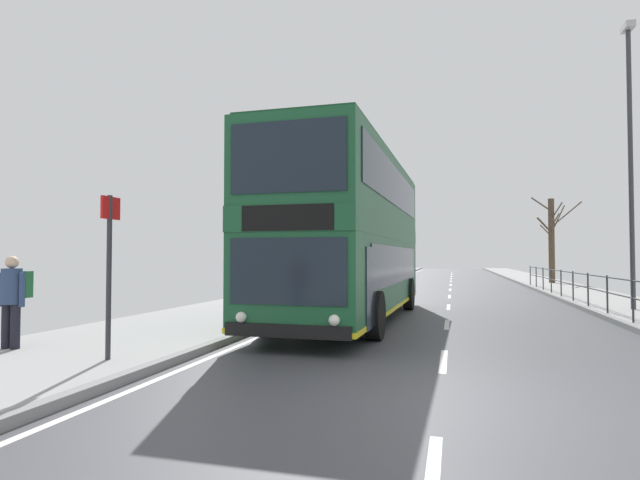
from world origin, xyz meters
TOP-DOWN VIEW (x-y plane):
  - ground at (-0.72, -0.00)m, footprint 15.80×140.00m
  - double_decker_bus_main at (-2.55, 7.56)m, footprint 2.87×10.80m
  - pedestrian_railing_far_kerb at (4.45, 12.18)m, footprint 0.05×26.25m
  - pedestrian_with_backpack at (-7.40, 1.09)m, footprint 0.54×0.53m
  - bus_stop_sign_near at (-5.12, 0.67)m, footprint 0.08×0.44m
  - street_lamp_far_side at (5.54, 11.40)m, footprint 0.28×0.60m
  - bare_tree_far_00 at (6.11, 28.25)m, footprint 2.64×3.18m

SIDE VIEW (x-z plane):
  - ground at x=-0.72m, z-range -0.06..0.14m
  - pedestrian_railing_far_kerb at x=4.45m, z-range 0.33..1.41m
  - pedestrian_with_backpack at x=-7.40m, z-range 0.27..1.90m
  - bus_stop_sign_near at x=-5.12m, z-range 0.44..3.04m
  - double_decker_bus_main at x=-2.55m, z-range 0.10..4.58m
  - bare_tree_far_00 at x=6.11m, z-range 0.17..5.71m
  - street_lamp_far_side at x=5.54m, z-range 0.77..9.69m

